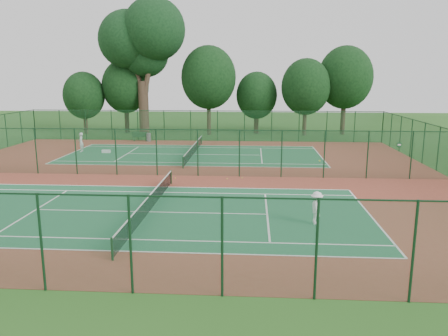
{
  "coord_description": "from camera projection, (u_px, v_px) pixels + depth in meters",
  "views": [
    {
      "loc": [
        5.57,
        -31.5,
        7.27
      ],
      "look_at": [
        3.79,
        -4.6,
        1.6
      ],
      "focal_mm": 35.0,
      "sensor_mm": 36.0,
      "label": 1
    }
  ],
  "objects": [
    {
      "name": "stray_ball_a",
      "position": [
        227.0,
        179.0,
        31.48
      ],
      "size": [
        0.06,
        0.06,
        0.06
      ],
      "primitive_type": "sphere",
      "color": "gold",
      "rests_on": "red_pad"
    },
    {
      "name": "trash_bin",
      "position": [
        149.0,
        137.0,
        49.67
      ],
      "size": [
        0.61,
        0.61,
        0.93
      ],
      "primitive_type": "cylinder",
      "rotation": [
        0.0,
        0.0,
        -0.19
      ],
      "color": "slate",
      "rests_on": "red_pad"
    },
    {
      "name": "bench",
      "position": [
        140.0,
        136.0,
        49.8
      ],
      "size": [
        1.78,
        0.84,
        1.06
      ],
      "rotation": [
        0.0,
        0.0,
        0.21
      ],
      "color": "#133719",
      "rests_on": "red_pad"
    },
    {
      "name": "tennis_net_far",
      "position": [
        194.0,
        149.0,
        41.29
      ],
      "size": [
        0.1,
        12.9,
        0.97
      ],
      "color": "#13361B",
      "rests_on": "ground"
    },
    {
      "name": "player_far",
      "position": [
        81.0,
        142.0,
        42.69
      ],
      "size": [
        0.53,
        0.73,
        1.88
      ],
      "primitive_type": "imported",
      "rotation": [
        0.0,
        0.0,
        -1.46
      ],
      "color": "silver",
      "rests_on": "court_far"
    },
    {
      "name": "evergreen_row",
      "position": [
        213.0,
        134.0,
        56.26
      ],
      "size": [
        39.0,
        5.0,
        12.0
      ],
      "primitive_type": null,
      "color": "black",
      "rests_on": "ground"
    },
    {
      "name": "kit_bag",
      "position": [
        106.0,
        151.0,
        42.25
      ],
      "size": [
        0.8,
        0.31,
        0.3
      ],
      "primitive_type": "cube",
      "rotation": [
        0.0,
        0.0,
        0.02
      ],
      "color": "white",
      "rests_on": "red_pad"
    },
    {
      "name": "ground",
      "position": [
        178.0,
        176.0,
        32.62
      ],
      "size": [
        120.0,
        120.0,
        0.0
      ],
      "primitive_type": "plane",
      "color": "#26561B",
      "rests_on": "ground"
    },
    {
      "name": "big_tree",
      "position": [
        143.0,
        39.0,
        53.4
      ],
      "size": [
        10.84,
        7.93,
        16.65
      ],
      "color": "#3D2D21",
      "rests_on": "ground"
    },
    {
      "name": "fence_north",
      "position": [
        204.0,
        126.0,
        49.83
      ],
      "size": [
        40.0,
        0.09,
        3.5
      ],
      "color": "#174725",
      "rests_on": "ground"
    },
    {
      "name": "court_far",
      "position": [
        194.0,
        154.0,
        41.4
      ],
      "size": [
        23.77,
        10.97,
        0.01
      ],
      "primitive_type": "cube",
      "color": "#1E6037",
      "rests_on": "red_pad"
    },
    {
      "name": "player_near",
      "position": [
        317.0,
        208.0,
        21.72
      ],
      "size": [
        0.67,
        1.1,
        1.67
      ],
      "primitive_type": "imported",
      "rotation": [
        0.0,
        0.0,
        1.61
      ],
      "color": "white",
      "rests_on": "court_near"
    },
    {
      "name": "stray_ball_c",
      "position": [
        175.0,
        178.0,
        31.65
      ],
      "size": [
        0.07,
        0.07,
        0.07
      ],
      "primitive_type": "sphere",
      "color": "yellow",
      "rests_on": "red_pad"
    },
    {
      "name": "fence_south",
      "position": [
        86.0,
        243.0,
        14.68
      ],
      "size": [
        40.0,
        0.09,
        3.5
      ],
      "color": "#1B5133",
      "rests_on": "ground"
    },
    {
      "name": "court_near",
      "position": [
        150.0,
        212.0,
        23.83
      ],
      "size": [
        23.77,
        10.97,
        0.01
      ],
      "primitive_type": "cube",
      "color": "#1E6039",
      "rests_on": "red_pad"
    },
    {
      "name": "red_pad",
      "position": [
        178.0,
        176.0,
        32.62
      ],
      "size": [
        40.0,
        36.0,
        0.01
      ],
      "primitive_type": "cube",
      "color": "brown",
      "rests_on": "ground"
    },
    {
      "name": "tennis_net_near",
      "position": [
        149.0,
        203.0,
        23.72
      ],
      "size": [
        0.1,
        12.9,
        0.97
      ],
      "color": "#133418",
      "rests_on": "ground"
    },
    {
      "name": "stray_ball_b",
      "position": [
        242.0,
        178.0,
        31.73
      ],
      "size": [
        0.07,
        0.07,
        0.07
      ],
      "primitive_type": "sphere",
      "color": "#BBD231",
      "rests_on": "red_pad"
    },
    {
      "name": "fence_divider",
      "position": [
        177.0,
        152.0,
        32.25
      ],
      "size": [
        40.0,
        0.09,
        3.5
      ],
      "color": "#194B2B",
      "rests_on": "ground"
    }
  ]
}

